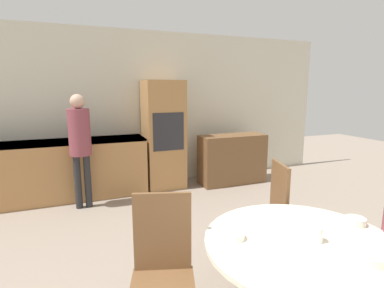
{
  "coord_description": "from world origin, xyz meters",
  "views": [
    {
      "loc": [
        -1.1,
        -0.17,
        1.65
      ],
      "look_at": [
        0.05,
        2.74,
        1.07
      ],
      "focal_mm": 28.0,
      "sensor_mm": 36.0,
      "label": 1
    }
  ],
  "objects_px": {
    "chair_far_right": "(269,211)",
    "sideboard": "(232,159)",
    "cup": "(316,234)",
    "person_standing": "(80,138)",
    "bowl_centre": "(234,236)",
    "bowl_near": "(355,221)",
    "chair_far_left": "(163,264)",
    "oven_unit": "(164,135)",
    "dining_table": "(300,272)",
    "bowl_far": "(373,257)"
  },
  "relations": [
    {
      "from": "chair_far_left",
      "to": "bowl_near",
      "type": "bearing_deg",
      "value": 4.25
    },
    {
      "from": "chair_far_right",
      "to": "bowl_centre",
      "type": "distance_m",
      "value": 0.97
    },
    {
      "from": "chair_far_left",
      "to": "bowl_near",
      "type": "height_order",
      "value": "chair_far_left"
    },
    {
      "from": "chair_far_left",
      "to": "person_standing",
      "type": "height_order",
      "value": "person_standing"
    },
    {
      "from": "chair_far_right",
      "to": "oven_unit",
      "type": "bearing_deg",
      "value": -158.27
    },
    {
      "from": "oven_unit",
      "to": "bowl_near",
      "type": "relative_size",
      "value": 12.92
    },
    {
      "from": "dining_table",
      "to": "bowl_centre",
      "type": "relative_size",
      "value": 9.07
    },
    {
      "from": "bowl_near",
      "to": "bowl_far",
      "type": "relative_size",
      "value": 0.77
    },
    {
      "from": "oven_unit",
      "to": "bowl_centre",
      "type": "xyz_separation_m",
      "value": [
        -0.49,
        -3.24,
        -0.15
      ]
    },
    {
      "from": "person_standing",
      "to": "bowl_far",
      "type": "height_order",
      "value": "person_standing"
    },
    {
      "from": "person_standing",
      "to": "dining_table",
      "type": "bearing_deg",
      "value": -67.66
    },
    {
      "from": "dining_table",
      "to": "person_standing",
      "type": "xyz_separation_m",
      "value": [
        -1.21,
        2.94,
        0.48
      ]
    },
    {
      "from": "bowl_centre",
      "to": "bowl_far",
      "type": "xyz_separation_m",
      "value": [
        0.58,
        -0.5,
        0.0
      ]
    },
    {
      "from": "sideboard",
      "to": "cup",
      "type": "relative_size",
      "value": 11.97
    },
    {
      "from": "chair_far_right",
      "to": "bowl_centre",
      "type": "xyz_separation_m",
      "value": [
        -0.72,
        -0.62,
        0.19
      ]
    },
    {
      "from": "chair_far_right",
      "to": "bowl_near",
      "type": "relative_size",
      "value": 7.2
    },
    {
      "from": "sideboard",
      "to": "bowl_near",
      "type": "height_order",
      "value": "sideboard"
    },
    {
      "from": "person_standing",
      "to": "cup",
      "type": "xyz_separation_m",
      "value": [
        1.28,
        -2.97,
        -0.22
      ]
    },
    {
      "from": "chair_far_left",
      "to": "chair_far_right",
      "type": "height_order",
      "value": "same"
    },
    {
      "from": "bowl_centre",
      "to": "bowl_far",
      "type": "height_order",
      "value": "bowl_far"
    },
    {
      "from": "chair_far_right",
      "to": "person_standing",
      "type": "bearing_deg",
      "value": -127.37
    },
    {
      "from": "sideboard",
      "to": "chair_far_right",
      "type": "height_order",
      "value": "chair_far_right"
    },
    {
      "from": "dining_table",
      "to": "bowl_centre",
      "type": "distance_m",
      "value": 0.48
    },
    {
      "from": "bowl_near",
      "to": "person_standing",
      "type": "bearing_deg",
      "value": 120.62
    },
    {
      "from": "chair_far_right",
      "to": "cup",
      "type": "distance_m",
      "value": 0.91
    },
    {
      "from": "chair_far_left",
      "to": "person_standing",
      "type": "bearing_deg",
      "value": 116.29
    },
    {
      "from": "chair_far_right",
      "to": "person_standing",
      "type": "xyz_separation_m",
      "value": [
        -1.55,
        2.14,
        0.44
      ]
    },
    {
      "from": "chair_far_right",
      "to": "sideboard",
      "type": "bearing_deg",
      "value": 175.06
    },
    {
      "from": "dining_table",
      "to": "person_standing",
      "type": "distance_m",
      "value": 3.21
    },
    {
      "from": "sideboard",
      "to": "cup",
      "type": "bearing_deg",
      "value": -110.64
    },
    {
      "from": "cup",
      "to": "chair_far_right",
      "type": "bearing_deg",
      "value": 72.18
    },
    {
      "from": "bowl_near",
      "to": "bowl_far",
      "type": "bearing_deg",
      "value": -129.26
    },
    {
      "from": "sideboard",
      "to": "chair_far_left",
      "type": "relative_size",
      "value": 1.17
    },
    {
      "from": "cup",
      "to": "bowl_near",
      "type": "distance_m",
      "value": 0.44
    },
    {
      "from": "chair_far_left",
      "to": "bowl_centre",
      "type": "xyz_separation_m",
      "value": [
        0.42,
        -0.17,
        0.19
      ]
    },
    {
      "from": "chair_far_right",
      "to": "bowl_near",
      "type": "height_order",
      "value": "chair_far_right"
    },
    {
      "from": "chair_far_right",
      "to": "person_standing",
      "type": "distance_m",
      "value": 2.67
    },
    {
      "from": "chair_far_right",
      "to": "cup",
      "type": "relative_size",
      "value": 10.22
    },
    {
      "from": "chair_far_right",
      "to": "bowl_far",
      "type": "xyz_separation_m",
      "value": [
        -0.14,
        -1.12,
        0.2
      ]
    },
    {
      "from": "dining_table",
      "to": "chair_far_left",
      "type": "bearing_deg",
      "value": 156.28
    },
    {
      "from": "chair_far_left",
      "to": "chair_far_right",
      "type": "relative_size",
      "value": 1.0
    },
    {
      "from": "sideboard",
      "to": "bowl_near",
      "type": "relative_size",
      "value": 8.43
    },
    {
      "from": "chair_far_right",
      "to": "bowl_near",
      "type": "bearing_deg",
      "value": 28.63
    },
    {
      "from": "oven_unit",
      "to": "bowl_near",
      "type": "xyz_separation_m",
      "value": [
        0.39,
        -3.38,
        -0.14
      ]
    },
    {
      "from": "cup",
      "to": "sideboard",
      "type": "bearing_deg",
      "value": 69.36
    },
    {
      "from": "chair_far_left",
      "to": "cup",
      "type": "xyz_separation_m",
      "value": [
        0.87,
        -0.39,
        0.22
      ]
    },
    {
      "from": "person_standing",
      "to": "bowl_centre",
      "type": "xyz_separation_m",
      "value": [
        0.83,
        -2.75,
        -0.25
      ]
    },
    {
      "from": "sideboard",
      "to": "chair_far_left",
      "type": "bearing_deg",
      "value": -126.37
    },
    {
      "from": "dining_table",
      "to": "sideboard",
      "type": "bearing_deg",
      "value": 68.02
    },
    {
      "from": "oven_unit",
      "to": "cup",
      "type": "xyz_separation_m",
      "value": [
        -0.04,
        -3.46,
        -0.12
      ]
    }
  ]
}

